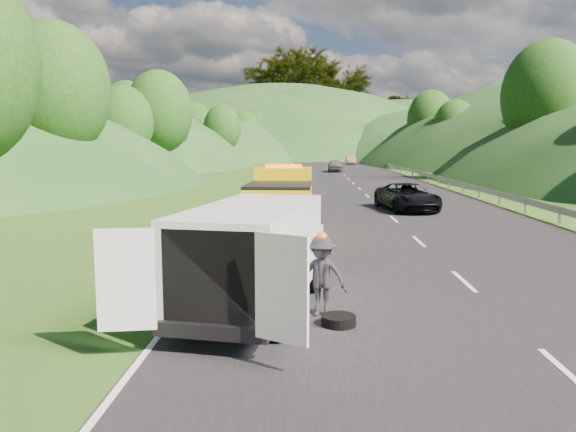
{
  "coord_description": "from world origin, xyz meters",
  "views": [
    {
      "loc": [
        -1.11,
        -16.51,
        3.63
      ],
      "look_at": [
        -1.73,
        1.27,
        1.3
      ],
      "focal_mm": 35.0,
      "sensor_mm": 36.0,
      "label": 1
    }
  ],
  "objects_px": {
    "suitcase": "(181,256)",
    "passing_suv": "(407,211)",
    "woman": "(257,252)",
    "tow_truck": "(282,200)",
    "spare_tire": "(339,326)",
    "child": "(279,267)",
    "white_van": "(255,251)",
    "worker": "(321,316)"
  },
  "relations": [
    {
      "from": "worker",
      "to": "spare_tire",
      "type": "xyz_separation_m",
      "value": [
        0.33,
        -0.64,
        0.0
      ]
    },
    {
      "from": "child",
      "to": "white_van",
      "type": "bearing_deg",
      "value": -67.71
    },
    {
      "from": "woman",
      "to": "worker",
      "type": "distance_m",
      "value": 7.23
    },
    {
      "from": "suitcase",
      "to": "passing_suv",
      "type": "bearing_deg",
      "value": 56.86
    },
    {
      "from": "suitcase",
      "to": "passing_suv",
      "type": "height_order",
      "value": "passing_suv"
    },
    {
      "from": "tow_truck",
      "to": "spare_tire",
      "type": "height_order",
      "value": "tow_truck"
    },
    {
      "from": "tow_truck",
      "to": "passing_suv",
      "type": "xyz_separation_m",
      "value": [
        6.39,
        7.97,
        -1.34
      ]
    },
    {
      "from": "worker",
      "to": "tow_truck",
      "type": "bearing_deg",
      "value": 110.55
    },
    {
      "from": "worker",
      "to": "spare_tire",
      "type": "relative_size",
      "value": 2.45
    },
    {
      "from": "tow_truck",
      "to": "suitcase",
      "type": "xyz_separation_m",
      "value": [
        -2.72,
        -5.99,
        -1.07
      ]
    },
    {
      "from": "child",
      "to": "suitcase",
      "type": "xyz_separation_m",
      "value": [
        -2.91,
        0.17,
        0.27
      ]
    },
    {
      "from": "tow_truck",
      "to": "spare_tire",
      "type": "distance_m",
      "value": 11.61
    },
    {
      "from": "woman",
      "to": "worker",
      "type": "bearing_deg",
      "value": -178.15
    },
    {
      "from": "child",
      "to": "worker",
      "type": "relative_size",
      "value": 0.66
    },
    {
      "from": "spare_tire",
      "to": "passing_suv",
      "type": "distance_m",
      "value": 19.95
    },
    {
      "from": "woman",
      "to": "suitcase",
      "type": "height_order",
      "value": "woman"
    },
    {
      "from": "child",
      "to": "worker",
      "type": "distance_m",
      "value": 4.75
    },
    {
      "from": "woman",
      "to": "passing_suv",
      "type": "bearing_deg",
      "value": -44.82
    },
    {
      "from": "child",
      "to": "spare_tire",
      "type": "distance_m",
      "value": 5.45
    },
    {
      "from": "woman",
      "to": "tow_truck",
      "type": "bearing_deg",
      "value": -23.56
    },
    {
      "from": "tow_truck",
      "to": "spare_tire",
      "type": "bearing_deg",
      "value": -80.37
    },
    {
      "from": "white_van",
      "to": "suitcase",
      "type": "bearing_deg",
      "value": 131.4
    },
    {
      "from": "tow_truck",
      "to": "worker",
      "type": "bearing_deg",
      "value": -81.63
    },
    {
      "from": "suitcase",
      "to": "spare_tire",
      "type": "bearing_deg",
      "value": -51.07
    },
    {
      "from": "tow_truck",
      "to": "white_van",
      "type": "height_order",
      "value": "tow_truck"
    },
    {
      "from": "spare_tire",
      "to": "woman",
      "type": "bearing_deg",
      "value": 106.89
    },
    {
      "from": "tow_truck",
      "to": "white_van",
      "type": "distance_m",
      "value": 10.33
    },
    {
      "from": "passing_suv",
      "to": "spare_tire",
      "type": "bearing_deg",
      "value": -112.96
    },
    {
      "from": "white_van",
      "to": "passing_suv",
      "type": "relative_size",
      "value": 1.32
    },
    {
      "from": "passing_suv",
      "to": "woman",
      "type": "bearing_deg",
      "value": -130.09
    },
    {
      "from": "woman",
      "to": "spare_tire",
      "type": "bearing_deg",
      "value": -177.09
    },
    {
      "from": "white_van",
      "to": "spare_tire",
      "type": "relative_size",
      "value": 9.94
    },
    {
      "from": "woman",
      "to": "spare_tire",
      "type": "xyz_separation_m",
      "value": [
        2.31,
        -7.6,
        0.0
      ]
    },
    {
      "from": "white_van",
      "to": "worker",
      "type": "xyz_separation_m",
      "value": [
        1.42,
        -0.44,
        -1.31
      ]
    },
    {
      "from": "child",
      "to": "passing_suv",
      "type": "height_order",
      "value": "passing_suv"
    },
    {
      "from": "woman",
      "to": "child",
      "type": "xyz_separation_m",
      "value": [
        0.84,
        -2.34,
        0.0
      ]
    },
    {
      "from": "child",
      "to": "passing_suv",
      "type": "bearing_deg",
      "value": 92.52
    },
    {
      "from": "woman",
      "to": "passing_suv",
      "type": "relative_size",
      "value": 0.32
    },
    {
      "from": "tow_truck",
      "to": "white_van",
      "type": "bearing_deg",
      "value": -89.19
    },
    {
      "from": "tow_truck",
      "to": "suitcase",
      "type": "relative_size",
      "value": 11.8
    },
    {
      "from": "suitcase",
      "to": "passing_suv",
      "type": "relative_size",
      "value": 0.1
    },
    {
      "from": "worker",
      "to": "spare_tire",
      "type": "height_order",
      "value": "worker"
    }
  ]
}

